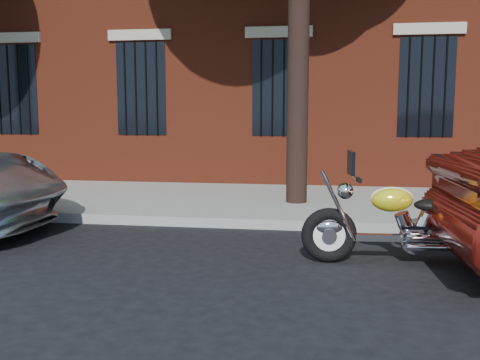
# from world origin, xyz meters

# --- Properties ---
(ground) EXTENTS (120.00, 120.00, 0.00)m
(ground) POSITION_xyz_m (0.00, 0.00, 0.00)
(ground) COLOR black
(ground) RESTS_ON ground
(curb) EXTENTS (40.00, 0.16, 0.15)m
(curb) POSITION_xyz_m (0.00, 1.38, 0.07)
(curb) COLOR gray
(curb) RESTS_ON ground
(sidewalk) EXTENTS (40.00, 3.60, 0.15)m
(sidewalk) POSITION_xyz_m (0.00, 3.26, 0.07)
(sidewalk) COLOR gray
(sidewalk) RESTS_ON ground
(motorcycle) EXTENTS (2.56, 0.83, 1.28)m
(motorcycle) POSITION_xyz_m (2.03, -0.21, 0.43)
(motorcycle) COLOR black
(motorcycle) RESTS_ON ground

